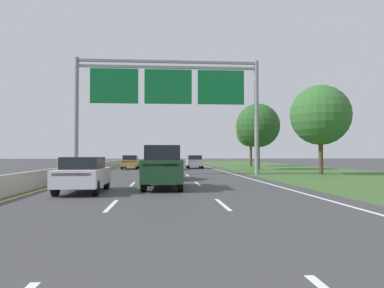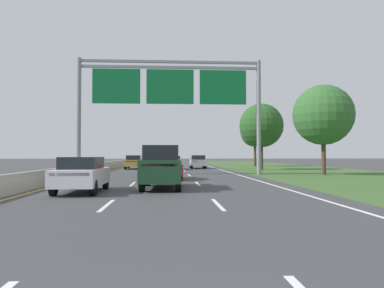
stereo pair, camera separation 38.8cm
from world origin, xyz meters
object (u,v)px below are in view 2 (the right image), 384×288
(overhead_sign_gantry, at_px, (170,92))
(car_darkgreen_centre_lane_suv, at_px, (162,166))
(pickup_truck_grey, at_px, (166,160))
(roadside_tree_far, at_px, (261,126))
(roadside_tree_distant, at_px, (255,132))
(car_red_centre_lane_sedan, at_px, (168,167))
(roadside_tree_mid, at_px, (323,115))
(car_white_left_lane_sedan, at_px, (82,174))
(car_silver_right_lane_sedan, at_px, (198,162))
(car_gold_left_lane_sedan, at_px, (134,162))

(overhead_sign_gantry, distance_m, car_darkgreen_centre_lane_suv, 13.32)
(pickup_truck_grey, bearing_deg, overhead_sign_gantry, -177.19)
(roadside_tree_far, height_order, roadside_tree_distant, roadside_tree_far)
(car_red_centre_lane_sedan, distance_m, roadside_tree_mid, 14.04)
(roadside_tree_mid, xyz_separation_m, roadside_tree_distant, (-0.58, 22.06, -0.15))
(roadside_tree_mid, bearing_deg, car_white_left_lane_sedan, -141.73)
(overhead_sign_gantry, bearing_deg, car_white_left_lane_sedan, -106.13)
(car_darkgreen_centre_lane_suv, bearing_deg, pickup_truck_grey, 1.59)
(car_red_centre_lane_sedan, height_order, roadside_tree_distant, roadside_tree_distant)
(car_darkgreen_centre_lane_suv, height_order, roadside_tree_mid, roadside_tree_mid)
(car_darkgreen_centre_lane_suv, distance_m, roadside_tree_distant, 35.80)
(car_red_centre_lane_sedan, bearing_deg, pickup_truck_grey, -0.46)
(car_darkgreen_centre_lane_suv, height_order, car_silver_right_lane_sedan, car_darkgreen_centre_lane_suv)
(car_red_centre_lane_sedan, bearing_deg, roadside_tree_far, -35.30)
(car_silver_right_lane_sedan, distance_m, roadside_tree_mid, 18.22)
(car_gold_left_lane_sedan, bearing_deg, car_red_centre_lane_sedan, -167.29)
(pickup_truck_grey, relative_size, roadside_tree_distant, 0.80)
(car_red_centre_lane_sedan, bearing_deg, roadside_tree_distant, -25.92)
(pickup_truck_grey, bearing_deg, car_darkgreen_centre_lane_suv, -179.48)
(car_darkgreen_centre_lane_suv, distance_m, car_white_left_lane_sedan, 3.89)
(car_darkgreen_centre_lane_suv, height_order, roadside_tree_distant, roadside_tree_distant)
(car_gold_left_lane_sedan, height_order, car_red_centre_lane_sedan, same)
(pickup_truck_grey, distance_m, roadside_tree_far, 11.19)
(overhead_sign_gantry, xyz_separation_m, roadside_tree_distant, (11.92, 21.35, -2.01))
(car_darkgreen_centre_lane_suv, bearing_deg, car_white_left_lane_sedan, 116.61)
(roadside_tree_far, bearing_deg, car_white_left_lane_sedan, -120.54)
(roadside_tree_mid, bearing_deg, pickup_truck_grey, 137.31)
(overhead_sign_gantry, bearing_deg, car_darkgreen_centre_lane_suv, -92.11)
(car_gold_left_lane_sedan, xyz_separation_m, car_silver_right_lane_sedan, (7.50, 1.37, 0.00))
(pickup_truck_grey, distance_m, car_red_centre_lane_sedan, 16.41)
(car_white_left_lane_sedan, bearing_deg, overhead_sign_gantry, -16.13)
(car_white_left_lane_sedan, distance_m, roadside_tree_far, 27.80)
(pickup_truck_grey, distance_m, roadside_tree_mid, 18.02)
(car_darkgreen_centre_lane_suv, bearing_deg, roadside_tree_distant, -18.74)
(roadside_tree_mid, distance_m, roadside_tree_far, 11.00)
(car_red_centre_lane_sedan, bearing_deg, car_white_left_lane_sedan, 154.62)
(overhead_sign_gantry, height_order, roadside_tree_far, overhead_sign_gantry)
(overhead_sign_gantry, relative_size, roadside_tree_far, 2.08)
(roadside_tree_far, distance_m, roadside_tree_distant, 11.50)
(car_white_left_lane_sedan, bearing_deg, car_silver_right_lane_sedan, -14.61)
(car_gold_left_lane_sedan, height_order, roadside_tree_far, roadside_tree_far)
(pickup_truck_grey, height_order, car_red_centre_lane_sedan, pickup_truck_grey)
(overhead_sign_gantry, relative_size, car_gold_left_lane_sedan, 3.41)
(overhead_sign_gantry, bearing_deg, roadside_tree_far, 44.97)
(overhead_sign_gantry, xyz_separation_m, car_gold_left_lane_sedan, (-4.10, 13.17, -5.94))
(car_white_left_lane_sedan, bearing_deg, roadside_tree_distant, -24.37)
(car_darkgreen_centre_lane_suv, distance_m, roadside_tree_far, 24.69)
(car_red_centre_lane_sedan, distance_m, car_silver_right_lane_sedan, 20.04)
(car_red_centre_lane_sedan, height_order, car_white_left_lane_sedan, same)
(pickup_truck_grey, distance_m, roadside_tree_distant, 16.40)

